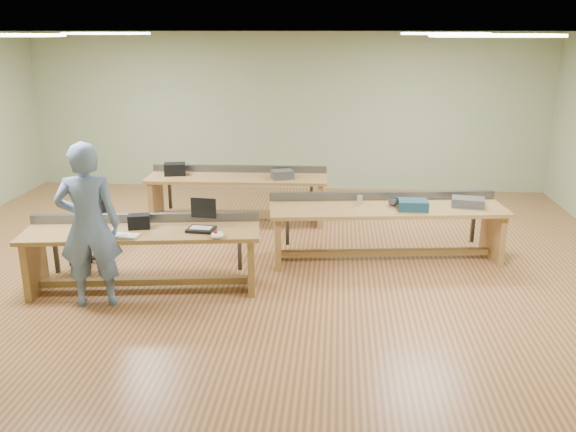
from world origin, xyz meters
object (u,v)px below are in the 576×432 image
Objects in this scene: parts_bin_teal at (413,205)px; camera_bag at (139,222)px; laptop_base at (201,229)px; drinks_can at (360,200)px; workbench_back at (238,188)px; parts_bin_grey at (468,202)px; person at (89,226)px; task_chair at (90,236)px; workbench_front at (143,245)px; workbench_mid at (386,219)px; mug at (393,202)px.

camera_bag is at bearing -162.32° from parts_bin_teal.
laptop_base is 2.29m from drinks_can.
workbench_back is 2.89m from camera_bag.
workbench_back is 6.93× the size of parts_bin_grey.
person reaches higher than task_chair.
workbench_front is at bearing -146.10° from person.
workbench_mid is 0.44m from parts_bin_teal.
workbench_front and workbench_mid have the same top height.
parts_bin_grey is (3.35, 1.33, 0.04)m from laptop_base.
workbench_front is at bearing -161.45° from parts_bin_teal.
task_chair is at bearing -173.45° from mug.
workbench_front and workbench_back have the same top height.
workbench_front is at bearing -29.57° from task_chair.
person is at bearing -156.91° from parts_bin_teal.
parts_bin_teal is 0.90× the size of parts_bin_grey.
drinks_can is (-0.36, 0.03, 0.25)m from workbench_mid.
parts_bin_grey is 3.20× the size of drinks_can.
workbench_back is at bearing 146.84° from parts_bin_teal.
workbench_front reaches higher than laptop_base.
task_chair is (-0.57, 1.30, -0.58)m from person.
person is 4.07m from parts_bin_teal.
laptop_base is 2.81m from parts_bin_teal.
workbench_front is at bearing -172.80° from laptop_base.
workbench_mid reaches higher than laptop_base.
workbench_front is at bearing -153.70° from drinks_can.
parts_bin_grey is (4.06, 1.34, 0.25)m from workbench_front.
parts_bin_grey is (4.10, 1.30, -0.03)m from camera_bag.
camera_bag is 1.33m from task_chair.
camera_bag is (0.39, 0.53, -0.11)m from person.
workbench_front is at bearing -157.26° from mug.
person reaches higher than workbench_back.
workbench_back is 21.63× the size of mug.
camera_bag is 0.59× the size of parts_bin_grey.
workbench_mid is at bearing -167.13° from person.
parts_bin_grey is at bearing 2.06° from drinks_can.
parts_bin_teal reaches higher than laptop_base.
workbench_mid is at bearing 15.61° from task_chair.
parts_bin_teal is at bearing -31.12° from workbench_mid.
parts_bin_teal is at bearing 28.78° from laptop_base.
task_chair reaches higher than camera_bag.
person reaches higher than laptop_base.
drinks_can is (3.62, 0.47, 0.45)m from task_chair.
camera_bag is at bearing -106.52° from workbench_back.
camera_bag reaches higher than workbench_mid.
workbench_front is 7.53× the size of parts_bin_teal.
task_chair is at bearing 179.17° from workbench_mid.
workbench_front is 3.33m from mug.
task_chair is at bearing -80.39° from person.
camera_bag is 0.25× the size of task_chair.
parts_bin_grey is 1.45m from drinks_can.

